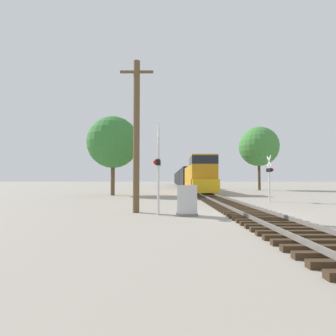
# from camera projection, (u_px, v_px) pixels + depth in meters

# --- Properties ---
(ground_plane) EXTENTS (400.00, 400.00, 0.00)m
(ground_plane) POSITION_uv_depth(u_px,v_px,m) (247.00, 214.00, 13.26)
(ground_plane) COLOR gray
(rail_track_bed) EXTENTS (2.60, 160.00, 0.31)m
(rail_track_bed) POSITION_uv_depth(u_px,v_px,m) (247.00, 211.00, 13.26)
(rail_track_bed) COLOR #382819
(rail_track_bed) RESTS_ON ground
(freight_train) EXTENTS (2.93, 84.07, 4.55)m
(freight_train) POSITION_uv_depth(u_px,v_px,m) (182.00, 178.00, 69.50)
(freight_train) COLOR #B77A14
(freight_train) RESTS_ON ground
(crossing_signal_near) EXTENTS (0.34, 1.00, 4.64)m
(crossing_signal_near) POSITION_uv_depth(u_px,v_px,m) (157.00, 163.00, 12.99)
(crossing_signal_near) COLOR silver
(crossing_signal_near) RESTS_ON ground
(crossing_signal_far) EXTENTS (0.36, 1.01, 3.66)m
(crossing_signal_far) POSITION_uv_depth(u_px,v_px,m) (269.00, 173.00, 20.75)
(crossing_signal_far) COLOR silver
(crossing_signal_far) RESTS_ON ground
(relay_cabinet) EXTENTS (1.03, 0.59, 1.47)m
(relay_cabinet) POSITION_uv_depth(u_px,v_px,m) (186.00, 201.00, 12.69)
(relay_cabinet) COLOR slate
(relay_cabinet) RESTS_ON ground
(utility_pole) EXTENTS (1.80, 0.35, 8.20)m
(utility_pole) POSITION_uv_depth(u_px,v_px,m) (136.00, 134.00, 14.06)
(utility_pole) COLOR brown
(utility_pole) RESTS_ON ground
(tree_far_right) EXTENTS (5.78, 5.78, 8.82)m
(tree_far_right) POSITION_uv_depth(u_px,v_px,m) (112.00, 142.00, 29.29)
(tree_far_right) COLOR brown
(tree_far_right) RESTS_ON ground
(tree_mid_background) EXTENTS (6.53, 6.53, 10.52)m
(tree_mid_background) POSITION_uv_depth(u_px,v_px,m) (258.00, 147.00, 43.53)
(tree_mid_background) COLOR #473521
(tree_mid_background) RESTS_ON ground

